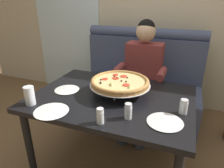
% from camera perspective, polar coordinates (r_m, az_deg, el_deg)
% --- Properties ---
extents(ground_plane, '(16.00, 16.00, 0.00)m').
position_cam_1_polar(ground_plane, '(2.11, 0.06, -21.28)').
color(ground_plane, brown).
extents(back_wall_with_window, '(6.00, 0.12, 2.80)m').
position_cam_1_polar(back_wall_with_window, '(2.97, 11.26, 21.26)').
color(back_wall_with_window, beige).
rests_on(back_wall_with_window, ground_plane).
extents(window_panel, '(1.10, 0.02, 2.80)m').
position_cam_1_polar(window_panel, '(3.40, -12.97, 21.30)').
color(window_panel, white).
rests_on(window_panel, ground_plane).
extents(booth_bench, '(1.52, 0.78, 1.13)m').
position_cam_1_polar(booth_bench, '(2.64, 7.35, -1.13)').
color(booth_bench, '#424C6B').
rests_on(booth_bench, ground_plane).
extents(dining_table, '(1.30, 0.95, 0.73)m').
position_cam_1_polar(dining_table, '(1.72, 0.07, -5.72)').
color(dining_table, black).
rests_on(dining_table, ground_plane).
extents(diner_main, '(0.54, 0.64, 1.27)m').
position_cam_1_polar(diner_main, '(2.27, 8.36, 3.14)').
color(diner_main, '#2D3342').
rests_on(diner_main, ground_plane).
extents(pizza, '(0.51, 0.51, 0.14)m').
position_cam_1_polar(pizza, '(1.68, 2.25, 0.52)').
color(pizza, silver).
rests_on(pizza, dining_table).
extents(shaker_oregano, '(0.05, 0.05, 0.11)m').
position_cam_1_polar(shaker_oregano, '(1.31, -3.34, -9.26)').
color(shaker_oregano, white).
rests_on(shaker_oregano, dining_table).
extents(shaker_parmesan, '(0.05, 0.05, 0.11)m').
position_cam_1_polar(shaker_parmesan, '(1.36, 4.59, -7.92)').
color(shaker_parmesan, white).
rests_on(shaker_parmesan, dining_table).
extents(shaker_pepper_flakes, '(0.06, 0.06, 0.11)m').
position_cam_1_polar(shaker_pepper_flakes, '(1.50, 19.53, -6.30)').
color(shaker_pepper_flakes, white).
rests_on(shaker_pepper_flakes, dining_table).
extents(plate_near_left, '(0.22, 0.22, 0.02)m').
position_cam_1_polar(plate_near_left, '(1.82, -12.60, -1.43)').
color(plate_near_left, white).
rests_on(plate_near_left, dining_table).
extents(plate_near_right, '(0.25, 0.25, 0.02)m').
position_cam_1_polar(plate_near_right, '(1.52, -16.76, -7.15)').
color(plate_near_right, white).
rests_on(plate_near_right, dining_table).
extents(plate_far_side, '(0.24, 0.24, 0.02)m').
position_cam_1_polar(plate_far_side, '(1.38, 14.74, -10.11)').
color(plate_far_side, white).
rests_on(plate_far_side, dining_table).
extents(drinking_glass, '(0.08, 0.08, 0.15)m').
position_cam_1_polar(drinking_glass, '(1.65, -22.22, -3.29)').
color(drinking_glass, silver).
rests_on(drinking_glass, dining_table).
extents(patio_chair, '(0.41, 0.41, 0.86)m').
position_cam_1_polar(patio_chair, '(4.16, -8.36, 9.65)').
color(patio_chair, black).
rests_on(patio_chair, ground_plane).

